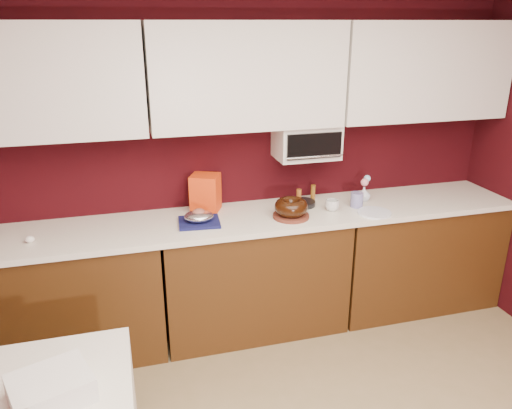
{
  "coord_description": "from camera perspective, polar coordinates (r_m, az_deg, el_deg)",
  "views": [
    {
      "loc": [
        -0.85,
        -1.23,
        2.19
      ],
      "look_at": [
        -0.0,
        1.84,
        1.02
      ],
      "focal_mm": 35.0,
      "sensor_mm": 36.0,
      "label": 1
    }
  ],
  "objects": [
    {
      "name": "pandoro_box",
      "position": [
        3.61,
        -5.79,
        1.35
      ],
      "size": [
        0.25,
        0.24,
        0.27
      ],
      "primitive_type": "cube",
      "rotation": [
        0.0,
        0.0,
        -0.43
      ],
      "color": "red",
      "rests_on": "countertop"
    },
    {
      "name": "base_cabinet_left",
      "position": [
        3.66,
        -21.31,
        -10.12
      ],
      "size": [
        1.31,
        0.58,
        0.86
      ],
      "primitive_type": "cube",
      "color": "#44260D",
      "rests_on": "floor"
    },
    {
      "name": "roasted_ham",
      "position": [
        3.38,
        -6.56,
        -0.93
      ],
      "size": [
        0.1,
        0.09,
        0.06
      ],
      "primitive_type": "ellipsoid",
      "rotation": [
        0.0,
        0.0,
        0.2
      ],
      "color": "#A15849",
      "rests_on": "foil_ham_nest"
    },
    {
      "name": "upper_cabinet_right",
      "position": [
        3.98,
        18.46,
        14.29
      ],
      "size": [
        1.31,
        0.33,
        0.7
      ],
      "primitive_type": "cube",
      "color": "white",
      "rests_on": "wall_back"
    },
    {
      "name": "countertop",
      "position": [
        3.54,
        -0.39,
        -1.59
      ],
      "size": [
        4.0,
        0.62,
        0.04
      ],
      "primitive_type": "cube",
      "color": "white",
      "rests_on": "base_cabinet_center"
    },
    {
      "name": "base_cabinet_center",
      "position": [
        3.73,
        -0.37,
        -8.02
      ],
      "size": [
        1.31,
        0.58,
        0.86
      ],
      "primitive_type": "cube",
      "color": "#44260D",
      "rests_on": "floor"
    },
    {
      "name": "amber_bottle_tall",
      "position": [
        3.84,
        6.53,
        1.38
      ],
      "size": [
        0.04,
        0.04,
        0.12
      ],
      "primitive_type": "cylinder",
      "rotation": [
        0.0,
        0.0,
        -0.32
      ],
      "color": "brown",
      "rests_on": "countertop"
    },
    {
      "name": "amber_bottle",
      "position": [
        3.76,
        4.92,
        0.94
      ],
      "size": [
        0.04,
        0.04,
        0.11
      ],
      "primitive_type": "cylinder",
      "rotation": [
        0.0,
        0.0,
        0.15
      ],
      "color": "#9C531C",
      "rests_on": "countertop"
    },
    {
      "name": "flower_pink",
      "position": [
        3.86,
        12.31,
        2.5
      ],
      "size": [
        0.06,
        0.06,
        0.06
      ],
      "primitive_type": "sphere",
      "color": "pink",
      "rests_on": "flower_vase"
    },
    {
      "name": "upper_cabinet_center",
      "position": [
        3.44,
        -1.08,
        14.49
      ],
      "size": [
        1.31,
        0.33,
        0.7
      ],
      "primitive_type": "cube",
      "color": "white",
      "rests_on": "wall_back"
    },
    {
      "name": "toaster_oven",
      "position": [
        3.67,
        5.76,
        7.24
      ],
      "size": [
        0.45,
        0.3,
        0.25
      ],
      "primitive_type": "cube",
      "color": "white",
      "rests_on": "upper_cabinet_center"
    },
    {
      "name": "newspaper_stack",
      "position": [
        2.29,
        -22.42,
        -18.86
      ],
      "size": [
        0.37,
        0.34,
        0.11
      ],
      "primitive_type": "cube",
      "rotation": [
        0.0,
        0.0,
        0.35
      ],
      "color": "silver",
      "rests_on": "dining_table"
    },
    {
      "name": "foil_ham_nest",
      "position": [
        3.39,
        -6.54,
        -1.33
      ],
      "size": [
        0.25,
        0.23,
        0.07
      ],
      "primitive_type": "ellipsoid",
      "rotation": [
        0.0,
        0.0,
        -0.38
      ],
      "color": "white",
      "rests_on": "navy_towel"
    },
    {
      "name": "base_cabinet_right",
      "position": [
        4.23,
        17.41,
        -5.38
      ],
      "size": [
        1.31,
        0.58,
        0.86
      ],
      "primitive_type": "cube",
      "color": "#44260D",
      "rests_on": "floor"
    },
    {
      "name": "dark_pan",
      "position": [
        3.73,
        5.29,
        0.15
      ],
      "size": [
        0.22,
        0.22,
        0.03
      ],
      "primitive_type": "cylinder",
      "rotation": [
        0.0,
        0.0,
        0.14
      ],
      "color": "black",
      "rests_on": "countertop"
    },
    {
      "name": "upper_cabinet_left",
      "position": [
        3.37,
        -24.22,
        12.66
      ],
      "size": [
        1.31,
        0.33,
        0.7
      ],
      "primitive_type": "cube",
      "color": "white",
      "rests_on": "wall_back"
    },
    {
      "name": "coffee_mug",
      "position": [
        3.65,
        8.7,
        0.02
      ],
      "size": [
        0.12,
        0.12,
        0.1
      ],
      "primitive_type": "imported",
      "rotation": [
        0.0,
        0.0,
        0.79
      ],
      "color": "silver",
      "rests_on": "countertop"
    },
    {
      "name": "flower_vase",
      "position": [
        3.89,
        12.22,
        1.3
      ],
      "size": [
        0.1,
        0.1,
        0.12
      ],
      "primitive_type": "imported",
      "rotation": [
        0.0,
        0.0,
        0.26
      ],
      "color": "silver",
      "rests_on": "countertop"
    },
    {
      "name": "china_plate",
      "position": [
        3.66,
        13.37,
        -0.91
      ],
      "size": [
        0.29,
        0.29,
        0.01
      ],
      "primitive_type": "cylinder",
      "rotation": [
        0.0,
        0.0,
        -0.25
      ],
      "color": "white",
      "rests_on": "countertop"
    },
    {
      "name": "flower_blue",
      "position": [
        3.89,
        12.6,
        2.93
      ],
      "size": [
        0.05,
        0.05,
        0.05
      ],
      "primitive_type": "sphere",
      "color": "#9BD0F9",
      "rests_on": "flower_vase"
    },
    {
      "name": "wall_back",
      "position": [
        3.7,
        -1.66,
        5.46
      ],
      "size": [
        4.0,
        0.02,
        2.5
      ],
      "primitive_type": "cube",
      "color": "#32060B",
      "rests_on": "floor"
    },
    {
      "name": "cake_base",
      "position": [
        3.5,
        4.02,
        -1.32
      ],
      "size": [
        0.33,
        0.33,
        0.02
      ],
      "primitive_type": "cylinder",
      "rotation": [
        0.0,
        0.0,
        -0.38
      ],
      "color": "maroon",
      "rests_on": "countertop"
    },
    {
      "name": "navy_towel",
      "position": [
        3.41,
        -6.51,
        -2.02
      ],
      "size": [
        0.3,
        0.26,
        0.02
      ],
      "primitive_type": "cube",
      "rotation": [
        0.0,
        0.0,
        -0.09
      ],
      "color": "#14164B",
      "rests_on": "countertop"
    },
    {
      "name": "toaster_oven_handle",
      "position": [
        3.53,
        6.73,
        5.43
      ],
      "size": [
        0.42,
        0.02,
        0.02
      ],
      "primitive_type": "cylinder",
      "rotation": [
        0.0,
        1.57,
        0.0
      ],
      "color": "silver",
      "rests_on": "toaster_oven"
    },
    {
      "name": "toaster_oven_door",
      "position": [
        3.53,
        6.69,
        6.67
      ],
      "size": [
        0.4,
        0.02,
        0.18
      ],
      "primitive_type": "cube",
      "color": "black",
      "rests_on": "toaster_oven"
    },
    {
      "name": "egg_right",
      "position": [
        3.4,
        -24.44,
        -3.65
      ],
      "size": [
        0.07,
        0.06,
        0.04
      ],
      "primitive_type": "ellipsoid",
      "rotation": [
        0.0,
        0.0,
        0.35
      ],
      "color": "white",
      "rests_on": "countertop"
    },
    {
      "name": "blue_jar",
      "position": [
        3.75,
        11.45,
        0.54
      ],
      "size": [
        0.12,
        0.12,
        0.11
      ],
      "primitive_type": "cylinder",
      "rotation": [
        0.0,
        0.0,
        -0.32
      ],
      "color": "navy",
      "rests_on": "countertop"
    },
    {
      "name": "bundt_cake",
      "position": [
        3.47,
        4.05,
        -0.27
      ],
      "size": [
        0.31,
        0.31,
        0.1
      ],
      "primitive_type": "torus",
      "rotation": [
        0.0,
        0.0,
        0.42
      ],
      "color": "black",
      "rests_on": "cake_base"
    }
  ]
}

